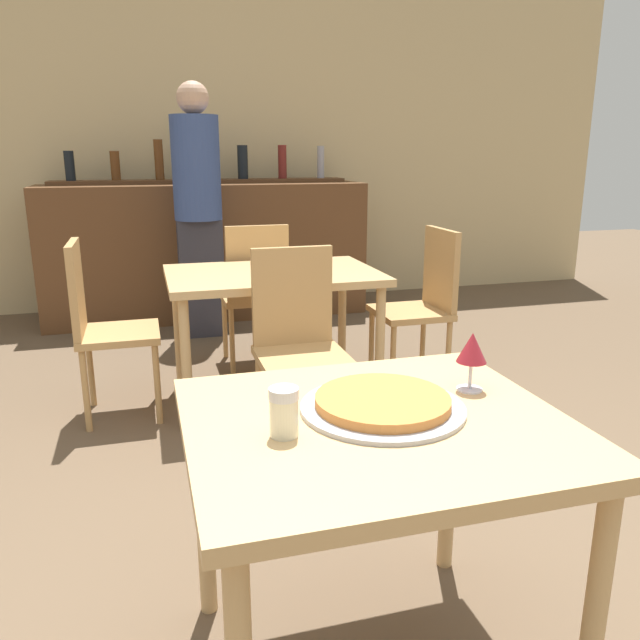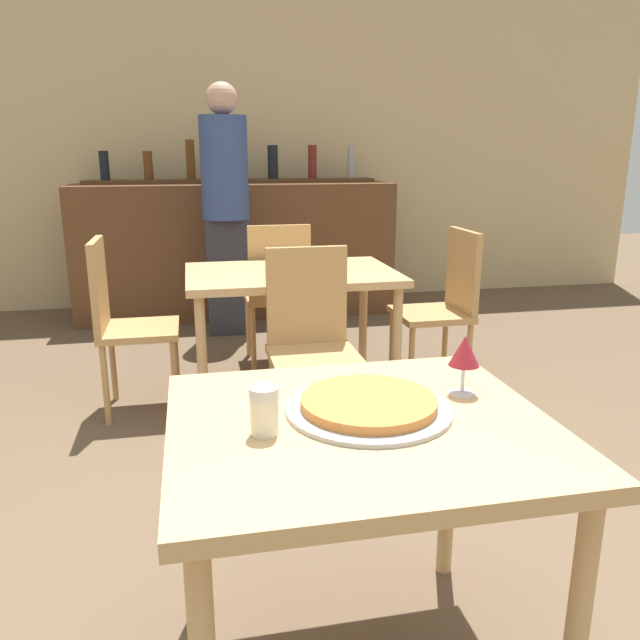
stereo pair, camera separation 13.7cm
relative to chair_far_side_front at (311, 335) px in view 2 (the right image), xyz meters
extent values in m
cube|color=#D1B784|center=(-0.15, 3.03, 0.87)|extent=(8.00, 0.05, 2.80)
cube|color=tan|center=(-0.15, -1.39, 0.18)|extent=(0.90, 0.81, 0.04)
cylinder|color=tan|center=(0.24, -1.73, -0.18)|extent=(0.05, 0.05, 0.68)
cylinder|color=tan|center=(-0.54, -1.04, -0.18)|extent=(0.05, 0.05, 0.68)
cylinder|color=tan|center=(0.24, -1.04, -0.18)|extent=(0.05, 0.05, 0.68)
cube|color=tan|center=(0.00, 0.55, 0.18)|extent=(1.11, 0.76, 0.04)
cylinder|color=tan|center=(-0.50, 0.23, -0.18)|extent=(0.05, 0.05, 0.68)
cylinder|color=tan|center=(0.50, 0.23, -0.18)|extent=(0.05, 0.05, 0.68)
cylinder|color=tan|center=(-0.50, 0.87, -0.18)|extent=(0.05, 0.05, 0.68)
cylinder|color=tan|center=(0.50, 0.87, -0.18)|extent=(0.05, 0.05, 0.68)
cube|color=brown|center=(-0.15, 2.52, 0.02)|extent=(2.60, 0.56, 1.09)
cube|color=brown|center=(-0.15, 2.66, 0.58)|extent=(2.39, 0.24, 0.03)
cylinder|color=black|center=(-1.16, 2.66, 0.71)|extent=(0.08, 0.08, 0.23)
cylinder|color=#5B3314|center=(-0.83, 2.66, 0.71)|extent=(0.07, 0.07, 0.23)
cylinder|color=#5B3314|center=(-0.49, 2.66, 0.76)|extent=(0.07, 0.07, 0.32)
cylinder|color=black|center=(-0.15, 2.66, 0.75)|extent=(0.08, 0.08, 0.31)
cylinder|color=black|center=(0.19, 2.66, 0.73)|extent=(0.09, 0.09, 0.27)
cylinder|color=maroon|center=(0.53, 2.66, 0.73)|extent=(0.07, 0.07, 0.27)
cylinder|color=#9999A3|center=(0.87, 2.66, 0.73)|extent=(0.06, 0.06, 0.27)
cube|color=tan|center=(0.00, -0.08, -0.08)|extent=(0.40, 0.40, 0.04)
cube|color=tan|center=(0.00, 0.10, 0.16)|extent=(0.38, 0.04, 0.46)
cylinder|color=tan|center=(-0.17, -0.25, -0.31)|extent=(0.03, 0.03, 0.42)
cylinder|color=tan|center=(0.17, -0.25, -0.31)|extent=(0.03, 0.03, 0.42)
cylinder|color=tan|center=(-0.17, 0.09, -0.31)|extent=(0.03, 0.03, 0.42)
cylinder|color=tan|center=(0.17, 0.09, -0.31)|extent=(0.03, 0.03, 0.42)
cube|color=tan|center=(0.00, 1.18, -0.08)|extent=(0.40, 0.40, 0.04)
cube|color=tan|center=(0.00, 1.00, 0.16)|extent=(0.38, 0.04, 0.46)
cylinder|color=tan|center=(0.17, 1.35, -0.31)|extent=(0.03, 0.03, 0.42)
cylinder|color=tan|center=(-0.17, 1.35, -0.31)|extent=(0.03, 0.03, 0.42)
cylinder|color=tan|center=(0.17, 1.01, -0.31)|extent=(0.03, 0.03, 0.42)
cylinder|color=tan|center=(-0.17, 1.01, -0.31)|extent=(0.03, 0.03, 0.42)
cube|color=tan|center=(-0.81, 0.55, -0.08)|extent=(0.40, 0.40, 0.04)
cube|color=tan|center=(-0.99, 0.55, 0.16)|extent=(0.04, 0.38, 0.46)
cylinder|color=tan|center=(-0.64, 0.38, -0.31)|extent=(0.03, 0.03, 0.42)
cylinder|color=tan|center=(-0.64, 0.72, -0.31)|extent=(0.03, 0.03, 0.42)
cylinder|color=tan|center=(-0.98, 0.38, -0.31)|extent=(0.03, 0.03, 0.42)
cylinder|color=tan|center=(-0.98, 0.72, -0.31)|extent=(0.03, 0.03, 0.42)
cube|color=tan|center=(0.81, 0.55, -0.08)|extent=(0.40, 0.40, 0.04)
cube|color=tan|center=(0.99, 0.55, 0.16)|extent=(0.04, 0.38, 0.46)
cylinder|color=tan|center=(0.64, 0.72, -0.31)|extent=(0.03, 0.03, 0.42)
cylinder|color=tan|center=(0.64, 0.38, -0.31)|extent=(0.03, 0.03, 0.42)
cylinder|color=tan|center=(0.98, 0.72, -0.31)|extent=(0.03, 0.03, 0.42)
cylinder|color=tan|center=(0.98, 0.38, -0.31)|extent=(0.03, 0.03, 0.42)
cylinder|color=#A3A3A8|center=(-0.11, -1.34, 0.21)|extent=(0.41, 0.41, 0.01)
cylinder|color=#CC7A38|center=(-0.11, -1.34, 0.22)|extent=(0.33, 0.33, 0.02)
cylinder|color=beige|center=(-0.38, -1.42, 0.24)|extent=(0.06, 0.06, 0.09)
cylinder|color=silver|center=(-0.38, -1.42, 0.30)|extent=(0.07, 0.07, 0.02)
cube|color=#2D2D38|center=(-0.26, 1.94, -0.09)|extent=(0.32, 0.18, 0.87)
cylinder|color=#33477F|center=(-0.26, 1.94, 0.70)|extent=(0.34, 0.34, 0.72)
sphere|color=tan|center=(-0.26, 1.94, 1.18)|extent=(0.22, 0.22, 0.22)
cylinder|color=silver|center=(0.16, -1.28, 0.20)|extent=(0.07, 0.07, 0.00)
cylinder|color=silver|center=(0.16, -1.28, 0.24)|extent=(0.01, 0.01, 0.07)
cone|color=maroon|center=(0.16, -1.28, 0.32)|extent=(0.08, 0.08, 0.08)
camera|label=1|loc=(-0.65, -2.67, 0.81)|focal=35.00mm
camera|label=2|loc=(-0.52, -2.71, 0.81)|focal=35.00mm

